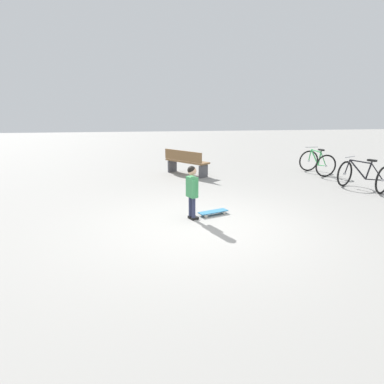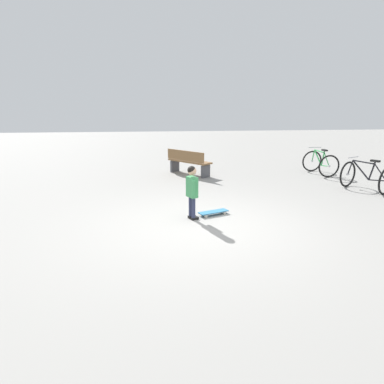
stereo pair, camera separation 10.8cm
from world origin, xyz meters
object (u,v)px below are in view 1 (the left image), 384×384
(skateboard, at_px, (213,212))
(bicycle_mid, at_px, (317,162))
(bicycle_near, at_px, (363,176))
(street_bench, at_px, (186,162))
(child_person, at_px, (192,187))

(skateboard, xyz_separation_m, bicycle_mid, (-3.70, 4.26, 0.32))
(bicycle_near, bearing_deg, street_bench, -121.63)
(street_bench, bearing_deg, bicycle_mid, 83.68)
(child_person, bearing_deg, bicycle_near, 109.26)
(bicycle_near, relative_size, street_bench, 0.84)
(bicycle_near, bearing_deg, bicycle_mid, -177.65)
(child_person, bearing_deg, street_bench, 174.24)
(bicycle_near, height_order, street_bench, bicycle_near)
(skateboard, relative_size, bicycle_near, 0.51)
(child_person, bearing_deg, bicycle_mid, 129.56)
(skateboard, bearing_deg, street_bench, -179.65)
(child_person, relative_size, street_bench, 0.70)
(child_person, xyz_separation_m, bicycle_mid, (-3.90, 4.72, -0.28))
(skateboard, distance_m, bicycle_mid, 5.65)
(street_bench, bearing_deg, child_person, -5.76)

